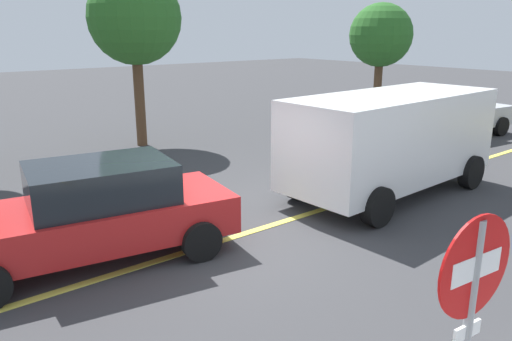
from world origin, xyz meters
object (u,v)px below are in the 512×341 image
object	(u,v)px
car_red_far_lane	(93,212)
car_silver_mid_road	(450,113)
tree_right_verge	(135,19)
stop_sign	(469,314)
white_van	(392,137)
tree_centre_verge	(381,36)

from	to	relation	value
car_red_far_lane	car_silver_mid_road	distance (m)	13.05
car_silver_mid_road	tree_right_verge	distance (m)	10.60
stop_sign	car_silver_mid_road	bearing A→B (deg)	30.90
car_red_far_lane	tree_right_verge	xyz separation A→B (m)	(4.26, 6.95, 3.02)
stop_sign	white_van	size ratio (longest dim) A/B	0.44
stop_sign	white_van	bearing A→B (deg)	40.30
tree_centre_verge	tree_right_verge	size ratio (longest dim) A/B	0.88
car_red_far_lane	tree_right_verge	bearing A→B (deg)	58.49
car_red_far_lane	car_silver_mid_road	size ratio (longest dim) A/B	0.98
white_van	tree_right_verge	xyz separation A→B (m)	(-2.06, 7.81, 2.54)
stop_sign	white_van	world-z (taller)	stop_sign
tree_centre_verge	tree_right_verge	world-z (taller)	tree_right_verge
stop_sign	car_red_far_lane	bearing A→B (deg)	94.95
car_red_far_lane	tree_right_verge	size ratio (longest dim) A/B	0.89
car_silver_mid_road	tree_centre_verge	distance (m)	5.55
white_van	car_silver_mid_road	distance (m)	7.09
stop_sign	tree_centre_verge	xyz separation A→B (m)	(14.41, 12.03, 1.64)
stop_sign	car_silver_mid_road	distance (m)	14.52
tree_right_verge	tree_centre_verge	bearing A→B (deg)	-3.88
car_silver_mid_road	tree_right_verge	size ratio (longest dim) A/B	0.90
stop_sign	tree_right_verge	distance (m)	13.47
stop_sign	tree_right_verge	bearing A→B (deg)	73.57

